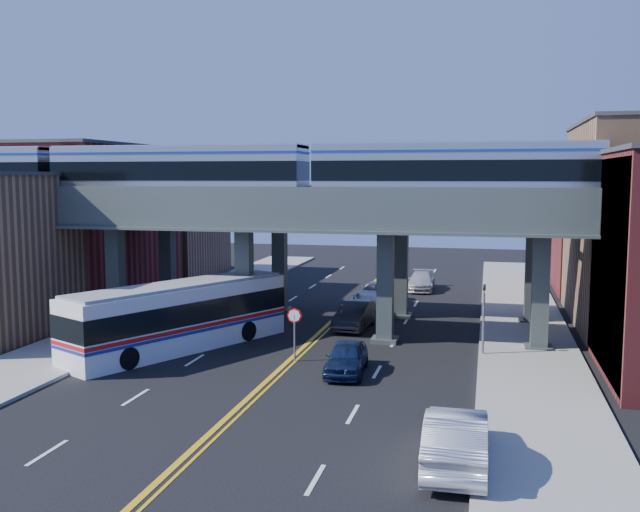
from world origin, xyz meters
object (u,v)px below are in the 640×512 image
(transit_train, at_px, (179,172))
(car_lane_a, at_px, (346,358))
(car_lane_d, at_px, (421,281))
(car_lane_b, at_px, (355,315))
(car_parked_curb, at_px, (456,438))
(stop_sign, at_px, (295,326))
(car_lane_c, at_px, (377,293))
(traffic_signal, at_px, (484,311))
(transit_bus, at_px, (180,317))

(transit_train, distance_m, car_lane_a, 15.34)
(transit_train, relative_size, car_lane_d, 9.19)
(car_lane_b, distance_m, car_parked_curb, 20.17)
(stop_sign, height_order, car_lane_c, stop_sign)
(car_lane_d, height_order, car_parked_curb, car_parked_curb)
(car_lane_a, distance_m, car_lane_b, 9.65)
(traffic_signal, distance_m, car_lane_b, 9.07)
(car_lane_b, height_order, car_lane_d, car_lane_b)
(traffic_signal, height_order, transit_bus, traffic_signal)
(car_lane_c, distance_m, car_parked_curb, 28.16)
(transit_bus, distance_m, car_lane_c, 17.32)
(traffic_signal, bearing_deg, transit_bus, -172.54)
(transit_train, xyz_separation_m, stop_sign, (8.14, -5.00, -7.43))
(transit_bus, distance_m, car_lane_a, 9.70)
(transit_train, bearing_deg, transit_bus, -67.10)
(car_lane_c, bearing_deg, car_lane_a, -82.68)
(stop_sign, bearing_deg, transit_train, 148.44)
(stop_sign, distance_m, car_lane_c, 16.45)
(transit_bus, xyz_separation_m, car_lane_a, (9.32, -2.52, -0.97))
(transit_train, distance_m, car_lane_c, 17.12)
(car_lane_b, bearing_deg, transit_train, -158.46)
(stop_sign, bearing_deg, car_lane_a, -27.99)
(traffic_signal, bearing_deg, car_lane_d, 103.69)
(transit_bus, distance_m, car_lane_b, 10.65)
(traffic_signal, xyz_separation_m, car_lane_a, (-6.03, -4.52, -1.57))
(car_lane_b, xyz_separation_m, car_parked_curb, (6.70, -19.03, 0.11))
(stop_sign, bearing_deg, transit_bus, 171.26)
(stop_sign, bearing_deg, traffic_signal, 18.63)
(transit_train, relative_size, car_parked_curb, 8.35)
(stop_sign, xyz_separation_m, transit_bus, (-6.45, 0.99, -0.06))
(car_lane_d, bearing_deg, car_lane_c, -111.17)
(car_lane_c, distance_m, car_lane_d, 7.25)
(traffic_signal, distance_m, transit_bus, 15.49)
(car_lane_a, height_order, car_lane_c, car_lane_c)
(stop_sign, height_order, car_lane_d, stop_sign)
(traffic_signal, bearing_deg, stop_sign, -161.37)
(stop_sign, distance_m, transit_bus, 6.52)
(car_lane_a, bearing_deg, car_lane_c, 90.93)
(stop_sign, relative_size, car_lane_c, 0.48)
(car_lane_a, xyz_separation_m, car_lane_d, (1.12, 24.68, -0.01))
(stop_sign, relative_size, transit_bus, 0.21)
(traffic_signal, bearing_deg, car_lane_c, 119.00)
(traffic_signal, distance_m, car_parked_curb, 14.09)
(traffic_signal, distance_m, car_lane_a, 7.70)
(transit_train, bearing_deg, car_lane_d, 56.25)
(traffic_signal, bearing_deg, car_lane_a, -143.13)
(traffic_signal, xyz_separation_m, car_lane_b, (-7.40, 5.03, -1.51))
(transit_bus, height_order, car_lane_a, transit_bus)
(car_lane_b, bearing_deg, car_lane_c, 94.11)
(car_lane_a, height_order, car_lane_b, car_lane_b)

